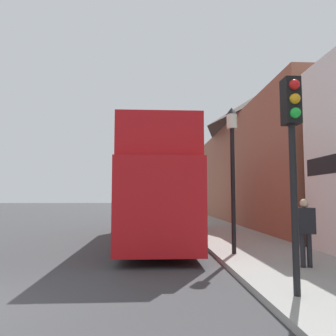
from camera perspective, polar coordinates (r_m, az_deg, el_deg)
ground_plane at (r=26.62m, az=-10.64°, el=-8.92°), size 144.00×144.00×0.00m
sidewalk at (r=23.68m, az=5.78°, el=-9.30°), size 3.35×108.00×0.14m
brick_terrace_rear at (r=24.57m, az=16.66°, el=2.09°), size 6.00×22.50×9.60m
tour_bus at (r=14.01m, az=-2.11°, el=-4.84°), size 2.50×10.91×4.23m
parked_car_ahead_of_bus at (r=23.03m, az=-1.11°, el=-7.94°), size 1.91×4.29×1.44m
pedestrian_second at (r=8.79m, az=22.78°, el=-9.26°), size 0.43×0.24×1.65m
traffic_signal at (r=6.30m, az=20.86°, el=5.52°), size 0.28×0.42×3.85m
lamp_post_nearest at (r=10.29m, az=11.14°, el=2.89°), size 0.35×0.35×4.48m
lamp_post_second at (r=19.55m, az=4.00°, el=-0.84°), size 0.35×0.35×4.52m
lamp_post_third at (r=28.96m, az=1.84°, el=-2.21°), size 0.35×0.35×4.52m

